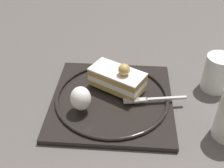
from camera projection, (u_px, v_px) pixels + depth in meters
name	position (u px, v px, depth m)	size (l,w,h in m)	color
ground_plane	(100.00, 93.00, 0.61)	(2.40, 2.40, 0.00)	#544F4D
dessert_plate	(112.00, 99.00, 0.58)	(0.26, 0.26, 0.02)	black
cake_slice	(118.00, 79.00, 0.58)	(0.11, 0.13, 0.07)	tan
whipped_cream_dollop	(81.00, 98.00, 0.53)	(0.04, 0.04, 0.05)	white
fork	(153.00, 99.00, 0.56)	(0.02, 0.13, 0.00)	silver
drink_glass_far	(217.00, 75.00, 0.61)	(0.06, 0.06, 0.08)	white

